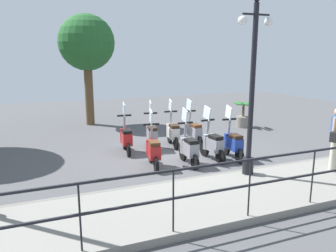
{
  "coord_description": "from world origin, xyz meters",
  "views": [
    {
      "loc": [
        -8.68,
        4.08,
        2.95
      ],
      "look_at": [
        0.2,
        0.5,
        0.9
      ],
      "focal_mm": 35.0,
      "sensor_mm": 36.0,
      "label": 1
    }
  ],
  "objects": [
    {
      "name": "potted_palm",
      "position": [
        2.74,
        -3.94,
        0.45
      ],
      "size": [
        1.06,
        0.66,
        1.05
      ],
      "color": "slate",
      "rests_on": "ground_plane"
    },
    {
      "name": "scooter_near_1",
      "position": [
        -0.74,
        -0.5,
        0.48
      ],
      "size": [
        1.23,
        0.44,
        1.54
      ],
      "rotation": [
        0.0,
        0.0,
        0.08
      ],
      "color": "black",
      "rests_on": "ground_plane"
    },
    {
      "name": "ground_plane",
      "position": [
        0.0,
        0.0,
        0.0
      ],
      "size": [
        28.0,
        28.0,
        0.0
      ],
      "primitive_type": "plane",
      "color": "#4C4C4F"
    },
    {
      "name": "fence_railing",
      "position": [
        -4.2,
        0.0,
        0.9
      ],
      "size": [
        0.04,
        16.03,
        1.07
      ],
      "color": "black",
      "rests_on": "promenade_walkway"
    },
    {
      "name": "scooter_near_0",
      "position": [
        -0.87,
        -1.11,
        0.48
      ],
      "size": [
        1.23,
        0.44,
        1.54
      ],
      "rotation": [
        0.0,
        0.0,
        -0.08
      ],
      "color": "black",
      "rests_on": "ground_plane"
    },
    {
      "name": "lamp_post_near",
      "position": [
        -2.4,
        -0.54,
        1.94
      ],
      "size": [
        0.26,
        0.9,
        4.07
      ],
      "color": "black",
      "rests_on": "promenade_walkway"
    },
    {
      "name": "scooter_far_0",
      "position": [
        0.88,
        -0.69,
        0.48
      ],
      "size": [
        1.23,
        0.44,
        1.54
      ],
      "rotation": [
        0.0,
        0.0,
        0.04
      ],
      "color": "black",
      "rests_on": "ground_plane"
    },
    {
      "name": "scooter_far_2",
      "position": [
        0.99,
        0.74,
        0.48
      ],
      "size": [
        1.22,
        0.49,
        1.54
      ],
      "rotation": [
        0.0,
        0.0,
        -0.2
      ],
      "color": "black",
      "rests_on": "ground_plane"
    },
    {
      "name": "scooter_near_2",
      "position": [
        -0.87,
        0.31,
        0.48
      ],
      "size": [
        1.23,
        0.44,
        1.54
      ],
      "rotation": [
        0.0,
        0.0,
        -0.04
      ],
      "color": "black",
      "rests_on": "ground_plane"
    },
    {
      "name": "scooter_far_3",
      "position": [
        0.9,
        1.61,
        0.48
      ],
      "size": [
        1.23,
        0.44,
        1.54
      ],
      "rotation": [
        0.0,
        0.0,
        -0.1
      ],
      "color": "black",
      "rests_on": "ground_plane"
    },
    {
      "name": "scooter_near_3",
      "position": [
        -0.7,
        1.29,
        0.48
      ],
      "size": [
        1.23,
        0.46,
        1.54
      ],
      "rotation": [
        0.0,
        0.0,
        -0.16
      ],
      "color": "black",
      "rests_on": "ground_plane"
    },
    {
      "name": "tree_distant",
      "position": [
        5.69,
        1.97,
        3.45
      ],
      "size": [
        2.34,
        2.34,
        4.68
      ],
      "color": "brown",
      "rests_on": "ground_plane"
    },
    {
      "name": "promenade_walkway",
      "position": [
        -3.15,
        0.0,
        0.07
      ],
      "size": [
        2.2,
        20.0,
        0.15
      ],
      "color": "gray",
      "rests_on": "ground_plane"
    },
    {
      "name": "scooter_far_1",
      "position": [
        1.05,
        -0.02,
        0.48
      ],
      "size": [
        1.23,
        0.45,
        1.54
      ],
      "rotation": [
        0.0,
        0.0,
        -0.14
      ],
      "color": "black",
      "rests_on": "ground_plane"
    }
  ]
}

